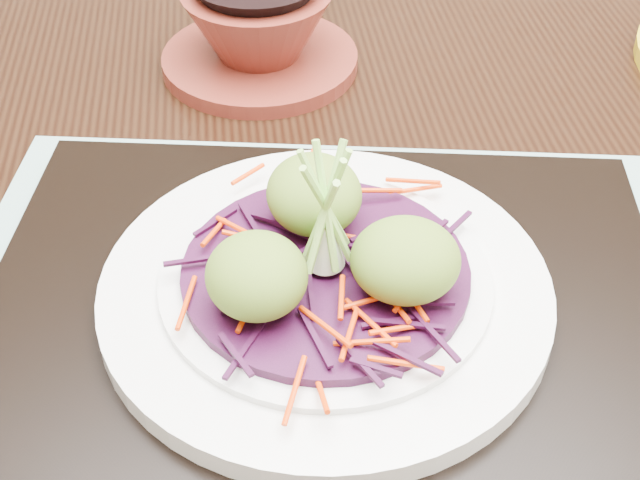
{
  "coord_description": "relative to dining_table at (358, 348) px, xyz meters",
  "views": [
    {
      "loc": [
        -0.15,
        -0.52,
        1.19
      ],
      "look_at": [
        -0.1,
        -0.15,
        0.85
      ],
      "focal_mm": 50.0,
      "sensor_mm": 36.0,
      "label": 1
    }
  ],
  "objects": [
    {
      "name": "placemat",
      "position": [
        -0.04,
        -0.07,
        0.11
      ],
      "size": [
        0.51,
        0.44,
        0.0
      ],
      "primitive_type": "cube",
      "rotation": [
        0.0,
        0.0,
        -0.21
      ],
      "color": "gray",
      "rests_on": "dining_table"
    },
    {
      "name": "white_plate",
      "position": [
        -0.04,
        -0.07,
        0.14
      ],
      "size": [
        0.25,
        0.25,
        0.02
      ],
      "color": "silver",
      "rests_on": "serving_tray"
    },
    {
      "name": "serving_tray",
      "position": [
        -0.04,
        -0.07,
        0.12
      ],
      "size": [
        0.44,
        0.37,
        0.02
      ],
      "primitive_type": "cube",
      "rotation": [
        0.0,
        0.0,
        -0.21
      ],
      "color": "black",
      "rests_on": "placemat"
    },
    {
      "name": "cabbage_bed",
      "position": [
        -0.04,
        -0.07,
        0.15
      ],
      "size": [
        0.16,
        0.16,
        0.01
      ],
      "primitive_type": "cylinder",
      "color": "#380B2C",
      "rests_on": "white_plate"
    },
    {
      "name": "carrot_julienne",
      "position": [
        -0.04,
        -0.07,
        0.16
      ],
      "size": [
        0.2,
        0.2,
        0.01
      ],
      "primitive_type": null,
      "color": "#E93604",
      "rests_on": "cabbage_bed"
    },
    {
      "name": "terracotta_bowl_set",
      "position": [
        -0.04,
        0.23,
        0.14
      ],
      "size": [
        0.17,
        0.17,
        0.07
      ],
      "rotation": [
        0.0,
        0.0,
        -0.07
      ],
      "color": "#5D1F16",
      "rests_on": "dining_table"
    },
    {
      "name": "scallion_garnish",
      "position": [
        -0.04,
        -0.07,
        0.19
      ],
      "size": [
        0.06,
        0.06,
        0.09
      ],
      "primitive_type": null,
      "color": "#92D053",
      "rests_on": "cabbage_bed"
    },
    {
      "name": "dining_table",
      "position": [
        0.0,
        0.0,
        0.0
      ],
      "size": [
        1.32,
        0.9,
        0.81
      ],
      "rotation": [
        0.0,
        0.0,
        -0.04
      ],
      "color": "black",
      "rests_on": "ground"
    },
    {
      "name": "guacamole_scoops",
      "position": [
        -0.04,
        -0.07,
        0.17
      ],
      "size": [
        0.14,
        0.12,
        0.04
      ],
      "color": "olive",
      "rests_on": "cabbage_bed"
    }
  ]
}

